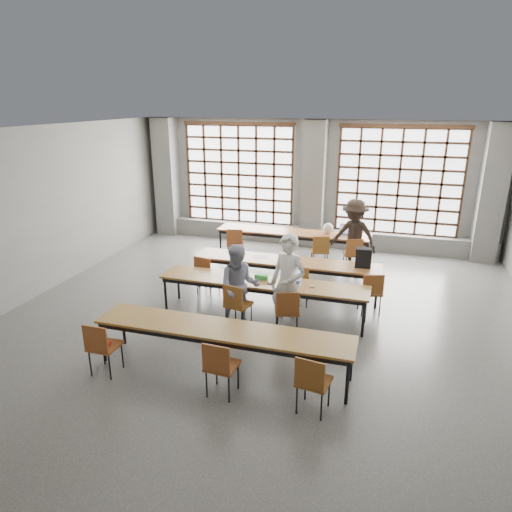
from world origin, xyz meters
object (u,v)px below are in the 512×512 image
(laptop_back, at_px, (346,232))
(red_pouch, at_px, (105,343))
(chair_front_left, at_px, (236,302))
(mouse, at_px, (312,286))
(desk_row_b, at_px, (286,263))
(chair_back_right, at_px, (353,251))
(chair_back_mid, at_px, (320,248))
(laptop_front, at_px, (292,279))
(green_box, at_px, (261,277))
(student_back, at_px, (354,236))
(chair_back_left, at_px, (235,241))
(chair_front_right, at_px, (287,308))
(plastic_bag, at_px, (328,228))
(chair_near_right, at_px, (312,379))
(chair_near_left, at_px, (101,343))
(student_female, at_px, (239,287))
(chair_near_mid, at_px, (220,363))
(chair_mid_right, at_px, (371,289))
(phone, at_px, (270,284))
(desk_row_c, at_px, (263,284))
(backpack, at_px, (363,258))
(desk_row_a, at_px, (293,234))
(chair_mid_centre, at_px, (299,281))
(student_male, at_px, (288,285))
(chair_mid_left, at_px, (206,271))
(desk_row_d, at_px, (222,332))

(laptop_back, xyz_separation_m, red_pouch, (-2.95, -6.17, -0.29))
(chair_front_left, relative_size, mouse, 8.98)
(desk_row_b, bearing_deg, chair_back_right, 51.58)
(desk_row_b, xyz_separation_m, chair_back_mid, (0.48, 1.61, -0.13))
(laptop_front, bearing_deg, green_box, -177.14)
(student_back, relative_size, mouse, 18.15)
(chair_back_left, relative_size, chair_front_right, 1.00)
(chair_front_right, distance_m, green_box, 1.00)
(chair_front_right, height_order, student_back, student_back)
(laptop_back, bearing_deg, plastic_bag, -172.55)
(chair_back_mid, height_order, chair_near_right, same)
(chair_near_left, relative_size, laptop_back, 2.27)
(student_female, bearing_deg, chair_near_mid, -94.18)
(chair_back_mid, distance_m, mouse, 2.94)
(chair_mid_right, xyz_separation_m, chair_near_mid, (-1.86, -3.27, 0.00))
(chair_near_mid, bearing_deg, chair_back_right, 76.55)
(chair_back_left, height_order, phone, chair_back_left)
(desk_row_c, relative_size, chair_near_mid, 4.55)
(student_female, height_order, plastic_bag, student_female)
(chair_front_left, xyz_separation_m, chair_near_mid, (0.44, -1.99, 0.00))
(plastic_bag, bearing_deg, backpack, -65.04)
(plastic_bag, bearing_deg, chair_mid_right, -66.53)
(green_box, bearing_deg, chair_mid_right, 15.84)
(desk_row_a, distance_m, chair_mid_centre, 2.97)
(desk_row_a, distance_m, student_male, 4.11)
(chair_front_left, relative_size, chair_near_right, 1.00)
(chair_mid_right, xyz_separation_m, chair_front_right, (-1.36, -1.28, 0.00))
(desk_row_a, relative_size, chair_back_right, 4.55)
(desk_row_a, xyz_separation_m, chair_mid_left, (-1.27, -2.87, -0.13))
(red_pouch, bearing_deg, desk_row_b, 63.14)
(chair_front_left, height_order, backpack, backpack)
(desk_row_b, height_order, student_female, student_female)
(chair_near_left, bearing_deg, student_male, 41.75)
(chair_mid_centre, distance_m, chair_near_left, 4.03)
(student_female, xyz_separation_m, green_box, (0.25, 0.58, -0.01))
(desk_row_a, relative_size, student_back, 2.25)
(chair_mid_left, height_order, chair_front_right, same)
(chair_mid_centre, relative_size, chair_mid_right, 1.00)
(chair_front_left, distance_m, backpack, 2.89)
(student_back, bearing_deg, desk_row_d, -87.56)
(chair_near_left, height_order, phone, chair_near_left)
(chair_back_mid, height_order, laptop_back, laptop_back)
(chair_back_right, bearing_deg, plastic_bag, 136.86)
(chair_back_right, bearing_deg, desk_row_b, -128.42)
(desk_row_d, height_order, laptop_front, laptop_front)
(chair_back_left, bearing_deg, chair_near_right, -61.62)
(chair_mid_right, bearing_deg, chair_mid_left, -179.96)
(chair_near_left, xyz_separation_m, laptop_front, (2.32, 2.73, 0.25))
(laptop_back, bearing_deg, red_pouch, -115.54)
(desk_row_b, bearing_deg, desk_row_a, 98.69)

